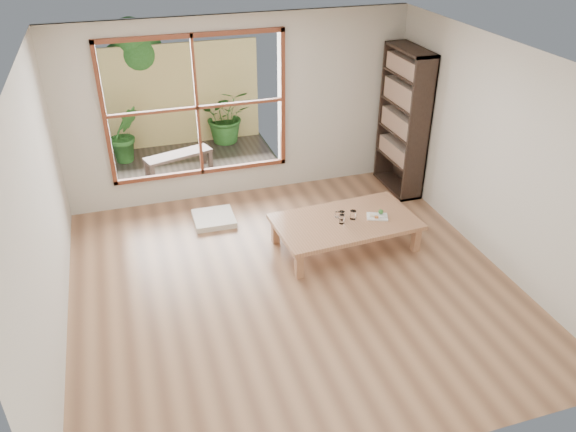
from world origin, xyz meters
name	(u,v)px	position (x,y,z in m)	size (l,w,h in m)	color
ground	(292,283)	(0.00, 0.00, 0.00)	(5.00, 5.00, 0.00)	#AA7B55
low_table	(345,223)	(0.89, 0.55, 0.34)	(1.83, 1.11, 0.39)	#B17955
floor_cushion	(214,219)	(-0.60, 1.68, 0.04)	(0.55, 0.55, 0.08)	silver
bookshelf	(403,122)	(2.31, 1.87, 1.06)	(0.34, 0.96, 2.13)	#32241C
glass_tall	(342,219)	(0.81, 0.49, 0.45)	(0.07, 0.07, 0.12)	silver
glass_mid	(353,215)	(0.99, 0.55, 0.44)	(0.08, 0.08, 0.11)	silver
glass_short	(342,215)	(0.85, 0.60, 0.44)	(0.08, 0.08, 0.10)	silver
glass_small	(337,214)	(0.81, 0.66, 0.42)	(0.06, 0.06, 0.07)	silver
food_tray	(378,215)	(1.31, 0.50, 0.41)	(0.31, 0.27, 0.08)	white
deck	(193,166)	(-0.60, 3.56, 0.00)	(2.80, 2.00, 0.05)	#352D26
garden_bench	(178,157)	(-0.84, 3.31, 0.31)	(1.12, 0.62, 0.34)	#32241C
bamboo_fence	(179,96)	(-0.60, 4.56, 0.90)	(2.80, 0.06, 1.80)	tan
shrub_right	(226,115)	(0.18, 4.38, 0.53)	(0.90, 0.78, 1.00)	#245720
shrub_left	(125,134)	(-1.60, 4.06, 0.50)	(0.52, 0.42, 0.95)	#245720
garden_tree	(132,52)	(-1.28, 4.86, 1.63)	(1.04, 0.85, 2.22)	#4C3D2D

